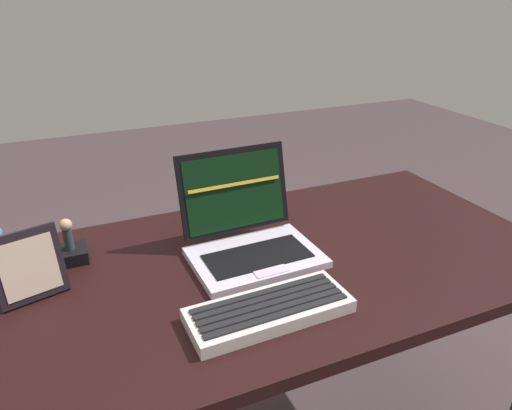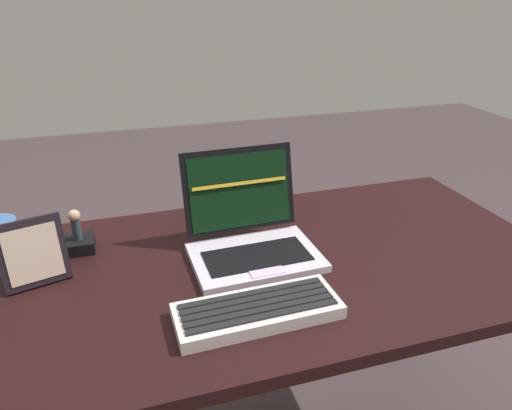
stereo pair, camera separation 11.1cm
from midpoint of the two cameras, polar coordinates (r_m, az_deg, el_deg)
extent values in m
cube|color=black|center=(1.17, 0.96, -8.03)|extent=(1.60, 0.73, 0.03)
cylinder|color=black|center=(1.91, 19.68, -8.59)|extent=(0.06, 0.06, 0.72)
cube|color=silver|center=(1.17, 2.64, -6.38)|extent=(0.32, 0.22, 0.02)
cube|color=black|center=(1.16, 2.94, -6.32)|extent=(0.26, 0.13, 0.00)
cube|color=silver|center=(1.10, 4.25, -8.08)|extent=(0.08, 0.04, 0.00)
cube|color=black|center=(1.22, 0.57, 1.82)|extent=(0.29, 0.07, 0.21)
cube|color=black|center=(1.22, 0.65, 1.67)|extent=(0.27, 0.05, 0.19)
cube|color=yellow|center=(1.21, 0.67, 2.55)|extent=(0.25, 0.01, 0.01)
cube|color=silver|center=(0.99, 3.49, -12.70)|extent=(0.34, 0.14, 0.03)
cube|color=black|center=(0.95, 4.44, -13.32)|extent=(0.31, 0.02, 0.00)
cube|color=black|center=(0.97, 3.97, -12.62)|extent=(0.31, 0.02, 0.00)
cube|color=black|center=(0.98, 3.51, -11.94)|extent=(0.31, 0.02, 0.00)
cube|color=black|center=(1.00, 3.07, -11.28)|extent=(0.31, 0.02, 0.00)
cube|color=black|center=(1.01, 2.64, -10.64)|extent=(0.31, 0.02, 0.00)
cube|color=black|center=(1.14, -22.80, -5.40)|extent=(0.15, 0.08, 0.15)
cube|color=beige|center=(1.14, -22.73, -5.57)|extent=(0.12, 0.06, 0.12)
cube|color=black|center=(1.20, -22.56, -7.47)|extent=(0.02, 0.02, 0.03)
cube|color=black|center=(1.28, -18.20, -4.60)|extent=(0.08, 0.08, 0.03)
cylinder|color=#2B3B42|center=(1.26, -18.46, -2.90)|extent=(0.02, 0.02, 0.05)
sphere|color=tan|center=(1.24, -18.70, -1.28)|extent=(0.03, 0.03, 0.03)
cylinder|color=#406CAC|center=(1.33, -26.34, -3.53)|extent=(0.09, 0.09, 0.09)
torus|color=#406CAC|center=(1.31, -23.60, -3.03)|extent=(0.05, 0.01, 0.05)
camera|label=1|loc=(0.06, -87.14, 1.34)|focal=33.27mm
camera|label=2|loc=(0.06, 92.86, -1.34)|focal=33.27mm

